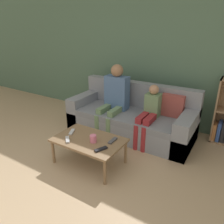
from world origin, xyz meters
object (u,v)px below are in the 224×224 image
(couch, at_px, (132,118))
(person_child, at_px, (149,112))
(tv_remote_0, at_px, (113,141))
(tv_remote_3, at_px, (72,132))
(coffee_table, at_px, (89,142))
(person_adult, at_px, (115,95))
(tv_remote_1, at_px, (68,140))
(cup_near, at_px, (93,139))
(tv_remote_2, at_px, (101,149))

(couch, bearing_deg, person_child, -19.75)
(tv_remote_0, bearing_deg, tv_remote_3, -171.72)
(coffee_table, bearing_deg, person_adult, 101.84)
(coffee_table, relative_size, tv_remote_0, 5.49)
(coffee_table, bearing_deg, tv_remote_1, -142.46)
(couch, relative_size, tv_remote_1, 13.88)
(person_adult, relative_size, cup_near, 12.04)
(tv_remote_1, bearing_deg, cup_near, -21.13)
(tv_remote_3, bearing_deg, tv_remote_0, -16.18)
(tv_remote_3, bearing_deg, couch, 45.24)
(tv_remote_0, bearing_deg, tv_remote_1, -151.34)
(tv_remote_1, bearing_deg, person_child, 14.51)
(coffee_table, distance_m, tv_remote_0, 0.33)
(person_child, bearing_deg, couch, 159.50)
(coffee_table, xyz_separation_m, person_adult, (-0.22, 1.05, 0.34))
(person_adult, relative_size, tv_remote_2, 6.79)
(coffee_table, distance_m, cup_near, 0.13)
(coffee_table, xyz_separation_m, person_child, (0.45, 0.99, 0.18))
(tv_remote_2, bearing_deg, coffee_table, 178.73)
(couch, xyz_separation_m, tv_remote_2, (0.21, -1.26, 0.10))
(coffee_table, height_order, cup_near, cup_near)
(tv_remote_2, bearing_deg, couch, 123.31)
(coffee_table, bearing_deg, couch, 85.99)
(tv_remote_1, xyz_separation_m, tv_remote_3, (-0.10, 0.20, 0.00))
(tv_remote_0, bearing_deg, coffee_table, -158.80)
(couch, height_order, person_child, person_child)
(person_adult, height_order, person_child, person_adult)
(coffee_table, height_order, tv_remote_0, tv_remote_0)
(couch, distance_m, person_child, 0.46)
(coffee_table, bearing_deg, person_child, 65.61)
(tv_remote_0, bearing_deg, couch, 102.36)
(person_adult, bearing_deg, couch, 13.31)
(couch, distance_m, tv_remote_1, 1.34)
(cup_near, bearing_deg, coffee_table, 163.72)
(tv_remote_3, bearing_deg, person_adult, 59.61)
(person_child, relative_size, tv_remote_1, 6.00)
(tv_remote_0, relative_size, tv_remote_2, 0.97)
(coffee_table, bearing_deg, tv_remote_0, 21.44)
(person_adult, xyz_separation_m, tv_remote_1, (-0.00, -1.22, -0.29))
(person_adult, xyz_separation_m, tv_remote_0, (0.52, -0.93, -0.29))
(couch, bearing_deg, coffee_table, -94.01)
(cup_near, relative_size, tv_remote_0, 0.58)
(cup_near, distance_m, tv_remote_1, 0.35)
(coffee_table, distance_m, tv_remote_1, 0.29)
(tv_remote_0, height_order, tv_remote_2, same)
(tv_remote_0, xyz_separation_m, tv_remote_3, (-0.63, -0.09, 0.00))
(tv_remote_0, height_order, tv_remote_1, same)
(person_adult, bearing_deg, tv_remote_2, -67.21)
(couch, height_order, tv_remote_3, couch)
(person_adult, relative_size, tv_remote_1, 7.67)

